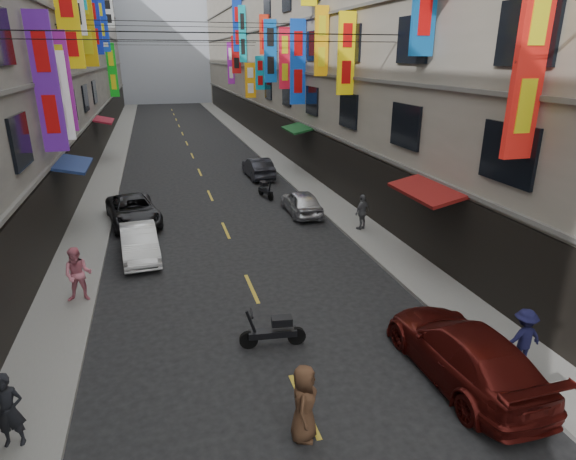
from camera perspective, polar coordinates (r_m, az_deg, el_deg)
sidewalk_left at (r=39.28m, az=-20.10°, el=7.91°), size 2.00×90.00×0.12m
sidewalk_right at (r=40.09m, az=-2.61°, el=9.31°), size 2.00×90.00×0.12m
building_row_right at (r=41.20m, az=6.00°, el=22.68°), size 10.14×90.00×19.00m
haze_block at (r=88.56m, az=-14.65°, el=21.62°), size 18.00×8.00×22.00m
shop_signage at (r=31.20m, az=-11.81°, el=22.63°), size 14.00×55.00×11.87m
street_awnings at (r=22.92m, az=-11.61°, el=8.40°), size 13.99×35.20×0.41m
overhead_cables at (r=26.62m, az=-10.33°, el=22.59°), size 14.00×38.04×1.24m
lane_markings at (r=36.31m, az=-10.88°, el=7.77°), size 0.12×80.20×0.01m
scooter_crossing at (r=13.21m, az=-1.69°, el=-11.94°), size 1.80×0.54×1.14m
scooter_far_right at (r=26.75m, az=-2.70°, el=4.77°), size 0.63×1.79×1.14m
car_left_mid at (r=19.47m, az=-17.20°, el=-1.43°), size 1.61×3.89×1.25m
car_left_far at (r=23.58m, az=-17.88°, el=2.21°), size 2.86×4.86×1.27m
car_right_near at (r=12.65m, az=20.12°, el=-13.43°), size 2.07×4.97×1.43m
car_right_mid at (r=23.84m, az=1.60°, el=3.32°), size 1.49×3.61×1.22m
car_right_far at (r=31.33m, az=-3.57°, el=7.39°), size 1.49×3.97×1.30m
pedestrian_lnear at (r=11.37m, az=-30.21°, el=-18.01°), size 0.63×0.58×1.60m
pedestrian_lfar at (r=16.40m, az=-23.61°, el=-4.86°), size 0.92×0.68×1.78m
pedestrian_rnear at (r=13.44m, az=26.11°, el=-11.39°), size 1.00×0.54×1.53m
pedestrian_rfar at (r=21.55m, az=8.80°, el=2.13°), size 1.08×0.93×1.60m
pedestrian_crossing at (r=10.27m, az=1.92°, el=-19.82°), size 0.86×0.99×1.69m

